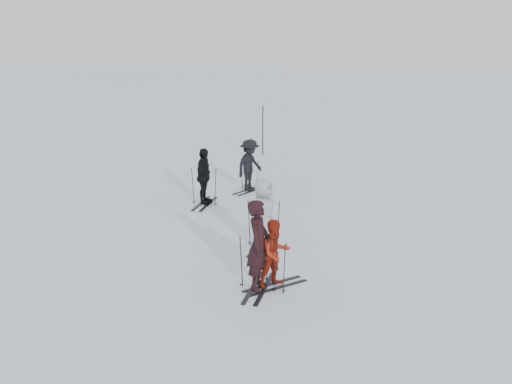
% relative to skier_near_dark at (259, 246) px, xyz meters
% --- Properties ---
extents(ground, '(120.00, 120.00, 0.00)m').
position_rel_skier_near_dark_xyz_m(ground, '(-1.65, 2.78, -0.99)').
color(ground, silver).
rests_on(ground, ground).
extents(skier_near_dark, '(0.58, 0.79, 1.98)m').
position_rel_skier_near_dark_xyz_m(skier_near_dark, '(0.00, 0.00, 0.00)').
color(skier_near_dark, black).
rests_on(skier_near_dark, ground).
extents(skier_red, '(0.88, 0.92, 1.50)m').
position_rel_skier_near_dark_xyz_m(skier_red, '(0.29, 0.24, -0.24)').
color(skier_red, maroon).
rests_on(skier_red, ground).
extents(skier_grey, '(0.64, 0.92, 1.79)m').
position_rel_skier_near_dark_xyz_m(skier_grey, '(-0.84, 2.36, -0.09)').
color(skier_grey, '#A0A4A9').
rests_on(skier_grey, ground).
extents(skier_uphill_left, '(0.59, 1.11, 1.80)m').
position_rel_skier_near_dark_xyz_m(skier_uphill_left, '(-3.97, 5.04, -0.09)').
color(skier_uphill_left, black).
rests_on(skier_uphill_left, ground).
extents(skier_uphill_far, '(0.94, 1.28, 1.78)m').
position_rel_skier_near_dark_xyz_m(skier_uphill_far, '(-3.26, 7.06, -0.10)').
color(skier_uphill_far, black).
rests_on(skier_uphill_far, ground).
extents(skis_near_dark, '(1.83, 1.16, 1.25)m').
position_rel_skier_near_dark_xyz_m(skis_near_dark, '(0.00, 0.00, -0.36)').
color(skis_near_dark, black).
rests_on(skis_near_dark, ground).
extents(skis_red, '(1.75, 1.57, 1.14)m').
position_rel_skier_near_dark_xyz_m(skis_red, '(0.29, 0.24, -0.42)').
color(skis_red, black).
rests_on(skis_red, ground).
extents(skis_grey, '(1.83, 1.07, 1.28)m').
position_rel_skier_near_dark_xyz_m(skis_grey, '(-0.84, 2.36, -0.35)').
color(skis_grey, black).
rests_on(skis_grey, ground).
extents(skis_uphill_left, '(1.81, 1.14, 1.23)m').
position_rel_skier_near_dark_xyz_m(skis_uphill_left, '(-3.97, 5.04, -0.37)').
color(skis_uphill_left, black).
rests_on(skis_uphill_left, ground).
extents(skis_uphill_far, '(1.75, 1.23, 1.16)m').
position_rel_skier_near_dark_xyz_m(skis_uphill_far, '(-3.26, 7.06, -0.41)').
color(skis_uphill_far, black).
rests_on(skis_uphill_far, ground).
extents(piste_marker, '(0.05, 0.05, 2.19)m').
position_rel_skier_near_dark_xyz_m(piste_marker, '(-5.03, 12.62, 0.11)').
color(piste_marker, black).
rests_on(piste_marker, ground).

